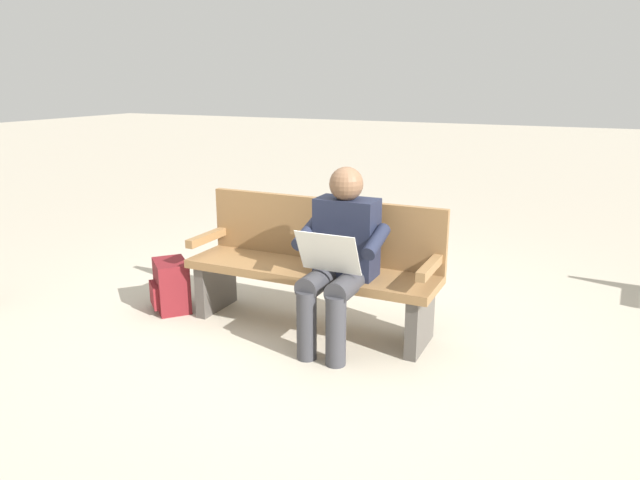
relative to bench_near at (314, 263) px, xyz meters
name	(u,v)px	position (x,y,z in m)	size (l,w,h in m)	color
ground_plane	(310,327)	(0.00, 0.07, -0.46)	(40.00, 40.00, 0.00)	#B7AD99
bench_near	(314,263)	(0.00, 0.00, 0.00)	(1.80, 0.48, 0.90)	olive
person_seated	(340,254)	(-0.29, 0.23, 0.17)	(0.57, 0.57, 1.18)	#1E2338
backpack	(171,286)	(1.11, 0.23, -0.27)	(0.40, 0.39, 0.39)	maroon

